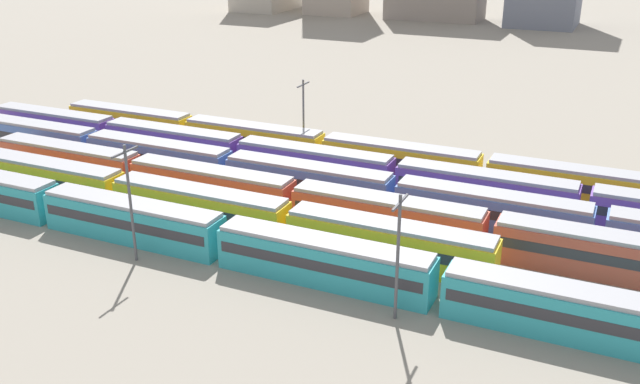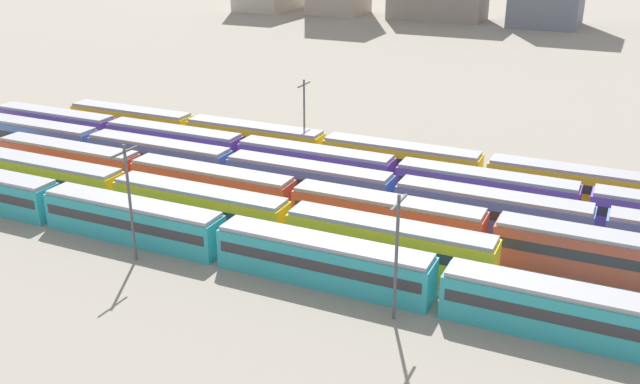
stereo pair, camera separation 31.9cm
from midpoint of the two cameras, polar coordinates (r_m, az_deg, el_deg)
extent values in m
plane|color=gray|center=(85.39, -18.34, 1.81)|extent=(600.00, 600.00, 0.00)
cube|color=teal|center=(65.02, -14.95, -2.40)|extent=(18.00, 3.00, 3.40)
cube|color=#2D2D33|center=(64.86, -14.98, -2.07)|extent=(17.20, 3.06, 0.90)
cube|color=#939399|center=(64.30, -15.11, -0.87)|extent=(17.60, 2.70, 0.35)
cube|color=teal|center=(55.70, 0.42, -5.81)|extent=(18.00, 3.00, 3.40)
cube|color=#2D2D33|center=(55.51, 0.42, -5.44)|extent=(17.20, 3.06, 0.90)
cube|color=#939399|center=(54.86, 0.43, -4.08)|extent=(17.60, 2.70, 0.35)
cube|color=teal|center=(51.88, 20.08, -9.50)|extent=(18.00, 3.00, 3.40)
cube|color=#2D2D33|center=(51.68, 20.14, -9.11)|extent=(17.20, 3.06, 0.90)
cube|color=#939399|center=(50.98, 20.35, -7.69)|extent=(17.60, 2.70, 0.35)
cube|color=yellow|center=(78.39, -21.23, 1.00)|extent=(18.00, 3.00, 3.40)
cube|color=#2D2D33|center=(78.26, -21.27, 1.28)|extent=(17.20, 3.06, 0.90)
cube|color=#939399|center=(77.80, -21.41, 2.29)|extent=(17.60, 2.70, 0.35)
cube|color=yellow|center=(66.68, -9.68, -1.33)|extent=(18.00, 3.00, 3.40)
cube|color=#2D2D33|center=(66.52, -9.71, -1.01)|extent=(17.20, 3.06, 0.90)
cube|color=#939399|center=(65.98, -9.79, 0.17)|extent=(17.60, 2.70, 0.35)
cube|color=yellow|center=(58.83, 5.82, -4.36)|extent=(18.00, 3.00, 3.40)
cube|color=#2D2D33|center=(58.65, 5.84, -4.00)|extent=(17.20, 3.06, 0.90)
cube|color=#939399|center=(58.03, 5.89, -2.70)|extent=(17.60, 2.70, 0.35)
cube|color=#BC4C38|center=(83.22, -19.75, 2.37)|extent=(18.00, 3.00, 3.40)
cube|color=#2D2D33|center=(83.09, -19.78, 2.63)|extent=(17.20, 3.06, 0.90)
cube|color=#939399|center=(82.66, -19.91, 3.59)|extent=(17.60, 2.70, 0.35)
cube|color=#BC4C38|center=(71.75, -8.76, 0.41)|extent=(18.00, 3.00, 3.40)
cube|color=#2D2D33|center=(71.60, -8.78, 0.71)|extent=(17.20, 3.06, 0.90)
cube|color=#939399|center=(71.10, -8.84, 1.82)|extent=(17.60, 2.70, 0.35)
cube|color=#BC4C38|center=(63.91, 5.61, -2.16)|extent=(18.00, 3.00, 3.40)
cube|color=#2D2D33|center=(63.74, 5.62, -1.82)|extent=(17.20, 3.06, 0.90)
cube|color=#939399|center=(63.17, 5.67, -0.60)|extent=(17.60, 2.70, 0.35)
cube|color=#BC4C38|center=(61.11, 22.61, -5.00)|extent=(18.00, 3.00, 3.40)
cube|color=#2D2D33|center=(60.94, 22.66, -4.66)|extent=(17.20, 3.06, 0.90)
cube|color=#939399|center=(60.35, 22.86, -3.41)|extent=(17.60, 2.70, 0.35)
cube|color=#4C70BC|center=(93.91, -22.21, 4.15)|extent=(18.00, 3.00, 3.40)
cube|color=#2D2D33|center=(93.80, -22.24, 4.38)|extent=(17.20, 3.06, 0.90)
cube|color=#939399|center=(93.41, -22.37, 5.24)|extent=(17.60, 2.70, 0.35)
cube|color=#4C70BC|center=(81.52, -12.94, 2.72)|extent=(18.00, 3.00, 3.40)
cube|color=#2D2D33|center=(81.39, -12.97, 2.99)|extent=(17.20, 3.06, 0.90)
cube|color=#939399|center=(80.95, -13.05, 3.98)|extent=(17.60, 2.70, 0.35)
cube|color=#4C70BC|center=(72.02, -0.85, 0.76)|extent=(18.00, 3.00, 3.40)
cube|color=#2D2D33|center=(71.88, -0.86, 1.06)|extent=(17.20, 3.06, 0.90)
cube|color=#939399|center=(71.37, -0.86, 2.16)|extent=(17.60, 2.70, 0.35)
cube|color=#4C70BC|center=(66.66, 13.98, -1.69)|extent=(18.00, 3.00, 3.40)
cube|color=#2D2D33|center=(66.50, 14.01, -1.37)|extent=(17.20, 3.06, 0.90)
cube|color=#939399|center=(65.96, 14.12, -0.20)|extent=(17.60, 2.70, 0.35)
cube|color=#6B429E|center=(98.52, -20.75, 5.12)|extent=(18.00, 3.00, 3.40)
cube|color=#2D2D33|center=(98.42, -20.78, 5.35)|extent=(17.20, 3.06, 0.90)
cube|color=#939399|center=(98.05, -20.90, 6.17)|extent=(17.60, 2.70, 0.35)
cube|color=#6B429E|center=(86.43, -11.78, 3.90)|extent=(18.00, 3.00, 3.40)
cube|color=#2D2D33|center=(86.31, -11.80, 4.16)|extent=(17.20, 3.06, 0.90)
cube|color=#939399|center=(85.89, -11.88, 5.09)|extent=(17.60, 2.70, 0.35)
cube|color=#6B429E|center=(77.12, -0.33, 2.20)|extent=(18.00, 3.00, 3.40)
cube|color=#2D2D33|center=(76.98, -0.33, 2.48)|extent=(17.20, 3.06, 0.90)
cube|color=#939399|center=(76.51, -0.33, 3.52)|extent=(17.60, 2.70, 0.35)
cube|color=#6B429E|center=(71.68, 13.49, 0.03)|extent=(18.00, 3.00, 3.40)
cube|color=#2D2D33|center=(71.54, 13.52, 0.33)|extent=(17.20, 3.06, 0.90)
cube|color=#939399|center=(71.03, 13.62, 1.43)|extent=(17.60, 2.70, 0.35)
cube|color=yellow|center=(96.72, -15.11, 5.50)|extent=(18.00, 3.00, 3.40)
cube|color=#2D2D33|center=(96.61, -15.14, 5.73)|extent=(17.20, 3.06, 0.90)
cube|color=#939399|center=(96.24, -15.22, 6.57)|extent=(17.60, 2.70, 0.35)
cube|color=yellow|center=(86.19, -5.30, 4.22)|extent=(18.00, 3.00, 3.40)
cube|color=#2D2D33|center=(86.07, -5.31, 4.48)|extent=(17.20, 3.06, 0.90)
cube|color=#939399|center=(85.65, -5.34, 5.42)|extent=(17.60, 2.70, 0.35)
cube|color=yellow|center=(78.85, 6.73, 2.49)|extent=(18.00, 3.00, 3.40)
cube|color=#2D2D33|center=(78.72, 6.74, 2.77)|extent=(17.20, 3.06, 0.90)
cube|color=#939399|center=(78.26, 6.79, 3.79)|extent=(17.60, 2.70, 0.35)
cube|color=yellow|center=(75.64, 20.42, 0.38)|extent=(18.00, 3.00, 3.40)
cube|color=#2D2D33|center=(75.50, 20.46, 0.67)|extent=(17.20, 3.06, 0.90)
cube|color=#939399|center=(75.02, 20.61, 1.72)|extent=(17.60, 2.70, 0.35)
cylinder|color=#4C4C51|center=(49.61, 6.45, -5.46)|extent=(0.24, 0.24, 9.79)
cube|color=#47474C|center=(47.82, 6.67, -0.87)|extent=(0.16, 3.20, 0.16)
cylinder|color=#4C4C51|center=(85.29, -1.19, 6.17)|extent=(0.24, 0.24, 9.24)
cube|color=#47474C|center=(84.31, -1.21, 8.80)|extent=(0.16, 3.20, 0.16)
cylinder|color=#4C4C51|center=(59.78, -15.15, -0.96)|extent=(0.24, 0.24, 10.35)
cube|color=#47474C|center=(58.24, -15.59, 3.20)|extent=(0.16, 3.20, 0.16)
camera|label=1|loc=(0.16, -89.87, 0.05)|focal=39.03mm
camera|label=2|loc=(0.16, 90.13, -0.05)|focal=39.03mm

